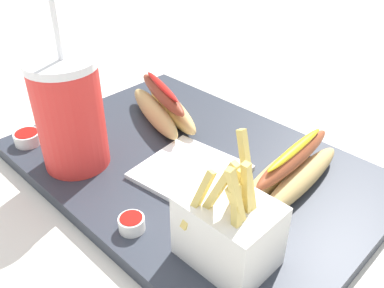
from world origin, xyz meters
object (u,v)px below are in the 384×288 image
at_px(hot_dog_1, 292,170).
at_px(hot_dog_2, 163,107).
at_px(fries_basket, 228,230).
at_px(ketchup_cup_1, 27,137).
at_px(napkin_stack, 191,172).
at_px(soda_cup, 70,114).
at_px(ketchup_cup_2, 132,223).

xyz_separation_m(hot_dog_1, hot_dog_2, (-0.24, -0.00, 0.00)).
xyz_separation_m(fries_basket, ketchup_cup_1, (-0.35, -0.04, -0.03)).
height_order(ketchup_cup_1, napkin_stack, ketchup_cup_1).
distance_m(hot_dog_1, napkin_stack, 0.13).
xyz_separation_m(soda_cup, ketchup_cup_2, (0.16, -0.03, -0.07)).
height_order(hot_dog_1, ketchup_cup_1, hot_dog_1).
relative_size(ketchup_cup_1, napkin_stack, 0.31).
xyz_separation_m(soda_cup, ketchup_cup_1, (-0.09, -0.03, -0.07)).
bearing_deg(hot_dog_2, hot_dog_1, 0.86).
xyz_separation_m(hot_dog_1, ketchup_cup_2, (-0.08, -0.19, -0.01)).
bearing_deg(soda_cup, napkin_stack, 34.67).
height_order(hot_dog_1, hot_dog_2, hot_dog_2).
distance_m(soda_cup, ketchup_cup_2, 0.17).
bearing_deg(ketchup_cup_2, ketchup_cup_1, 179.22).
distance_m(hot_dog_1, hot_dog_2, 0.24).
relative_size(fries_basket, hot_dog_1, 0.82).
distance_m(soda_cup, fries_basket, 0.26).
bearing_deg(hot_dog_2, ketchup_cup_2, -50.48).
relative_size(hot_dog_1, ketchup_cup_1, 4.64).
xyz_separation_m(hot_dog_2, ketchup_cup_1, (-0.09, -0.19, -0.02)).
relative_size(soda_cup, fries_basket, 1.66).
bearing_deg(ketchup_cup_1, soda_cup, 15.17).
bearing_deg(hot_dog_1, hot_dog_2, -179.14).
bearing_deg(napkin_stack, hot_dog_1, 34.55).
bearing_deg(ketchup_cup_1, hot_dog_1, 29.73).
bearing_deg(ketchup_cup_1, hot_dog_2, 63.30).
height_order(hot_dog_2, ketchup_cup_1, hot_dog_2).
bearing_deg(ketchup_cup_1, ketchup_cup_2, -0.78).
distance_m(hot_dog_2, ketchup_cup_1, 0.21).
xyz_separation_m(soda_cup, fries_basket, (0.26, 0.01, -0.04)).
bearing_deg(hot_dog_1, napkin_stack, -145.45).
relative_size(hot_dog_1, napkin_stack, 1.43).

